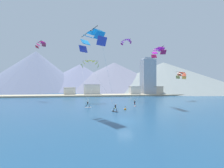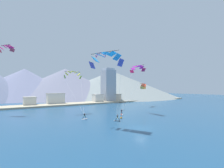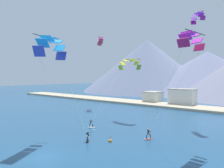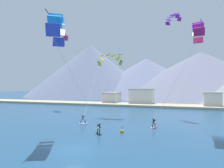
{
  "view_description": "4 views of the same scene",
  "coord_description": "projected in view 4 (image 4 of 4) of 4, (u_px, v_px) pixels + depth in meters",
  "views": [
    {
      "loc": [
        -5.65,
        -24.35,
        6.06
      ],
      "look_at": [
        -0.36,
        12.83,
        6.06
      ],
      "focal_mm": 24.0,
      "sensor_mm": 36.0,
      "label": 1
    },
    {
      "loc": [
        -22.04,
        -23.29,
        8.2
      ],
      "look_at": [
        1.7,
        13.55,
        9.52
      ],
      "focal_mm": 24.0,
      "sensor_mm": 36.0,
      "label": 2
    },
    {
      "loc": [
        23.86,
        -15.15,
        10.09
      ],
      "look_at": [
        -1.21,
        14.67,
        8.65
      ],
      "focal_mm": 35.0,
      "sensor_mm": 36.0,
      "label": 3
    },
    {
      "loc": [
        12.06,
        -20.4,
        6.83
      ],
      "look_at": [
        -1.28,
        15.63,
        7.14
      ],
      "focal_mm": 35.0,
      "sensor_mm": 36.0,
      "label": 4
    }
  ],
  "objects": [
    {
      "name": "mountain_peak_east_shoulder",
      "position": [
        91.0,
        70.0,
        145.81
      ],
      "size": [
        84.41,
        84.41,
        34.19
      ],
      "color": "slate",
      "rests_on": "ground"
    },
    {
      "name": "shore_building_quay_east",
      "position": [
        212.0,
        100.0,
        67.61
      ],
      "size": [
        5.43,
        5.04,
        4.85
      ],
      "color": "silver",
      "rests_on": "ground"
    },
    {
      "name": "kitesurfer_near_lead",
      "position": [
        153.0,
        125.0,
        34.95
      ],
      "size": [
        0.92,
        1.78,
        1.75
      ],
      "color": "#E54C33",
      "rests_on": "ground"
    },
    {
      "name": "parafoil_kite_mid_center",
      "position": [
        57.0,
        27.0,
        29.95
      ],
      "size": [
        7.71,
        7.9,
        14.82
      ],
      "color": "#3741B5"
    },
    {
      "name": "kitesurfer_near_trail",
      "position": [
        84.0,
        121.0,
        39.08
      ],
      "size": [
        1.77,
        0.68,
        1.68
      ],
      "color": "white",
      "rests_on": "ground"
    },
    {
      "name": "kitesurfer_mid_center",
      "position": [
        98.0,
        130.0,
        30.89
      ],
      "size": [
        1.48,
        1.54,
        1.72
      ],
      "color": "black",
      "rests_on": "ground"
    },
    {
      "name": "mountain_peak_far_spur",
      "position": [
        146.0,
        77.0,
        141.23
      ],
      "size": [
        86.76,
        86.76,
        24.59
      ],
      "color": "slate",
      "rests_on": "ground"
    },
    {
      "name": "ground_plane",
      "position": [
        72.0,
        150.0,
        23.26
      ],
      "size": [
        400.0,
        400.0,
        0.0
      ],
      "primitive_type": "plane",
      "color": "navy"
    },
    {
      "name": "parafoil_kite_near_trail",
      "position": [
        110.0,
        59.0,
        50.18
      ],
      "size": [
        5.95,
        12.61,
        12.74
      ],
      "color": "olive"
    },
    {
      "name": "parafoil_kite_distant_mid_solo",
      "position": [
        173.0,
        18.0,
        50.66
      ],
      "size": [
        3.87,
        3.8,
        2.01
      ],
      "color": "#9C1D88"
    },
    {
      "name": "mountain_peak_central_summit",
      "position": [
        201.0,
        75.0,
        127.07
      ],
      "size": [
        106.61,
        106.61,
        26.58
      ],
      "color": "slate",
      "rests_on": "ground"
    },
    {
      "name": "parafoil_kite_distant_high_outer",
      "position": [
        64.0,
        37.0,
        66.74
      ],
      "size": [
        4.81,
        4.58,
        2.36
      ],
      "color": "#A8334C"
    },
    {
      "name": "parafoil_kite_near_lead",
      "position": [
        198.0,
        31.0,
        32.89
      ],
      "size": [
        7.42,
        6.69,
        14.76
      ],
      "color": "#BA1B53"
    },
    {
      "name": "shoreline_strip",
      "position": [
        154.0,
        105.0,
        71.92
      ],
      "size": [
        180.0,
        10.0,
        0.7
      ],
      "primitive_type": "cube",
      "color": "tan",
      "rests_on": "ground"
    },
    {
      "name": "race_marker_buoy",
      "position": [
        122.0,
        132.0,
        31.77
      ],
      "size": [
        0.56,
        0.56,
        1.02
      ],
      "color": "orange",
      "rests_on": "ground"
    },
    {
      "name": "shore_building_promenade_mid",
      "position": [
        112.0,
        98.0,
        82.2
      ],
      "size": [
        5.37,
        7.06,
        4.3
      ],
      "color": "silver",
      "rests_on": "ground"
    },
    {
      "name": "shore_building_harbour_front",
      "position": [
        141.0,
        97.0,
        77.57
      ],
      "size": [
        8.6,
        4.87,
        5.82
      ],
      "color": "silver",
      "rests_on": "ground"
    }
  ]
}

